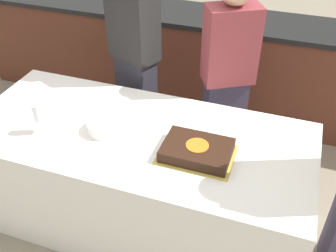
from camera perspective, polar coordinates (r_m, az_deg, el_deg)
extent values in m
plane|color=gray|center=(2.88, -3.80, -12.77)|extent=(14.00, 14.00, 0.00)
cube|color=#5B2D1E|center=(3.76, 4.95, 8.98)|extent=(4.40, 0.55, 0.88)
cube|color=black|center=(3.57, 5.35, 15.52)|extent=(4.40, 0.58, 0.04)
cube|color=white|center=(2.61, -4.13, -7.47)|extent=(2.10, 0.92, 0.75)
cube|color=gold|center=(2.20, 4.19, -4.18)|extent=(0.42, 0.31, 0.00)
cube|color=black|center=(2.18, 4.23, -3.50)|extent=(0.38, 0.27, 0.06)
cylinder|color=orange|center=(2.16, 4.27, -2.81)|extent=(0.13, 0.13, 0.00)
cylinder|color=white|center=(2.38, -9.15, -0.01)|extent=(0.21, 0.21, 0.07)
cylinder|color=white|center=(2.48, -17.78, -0.83)|extent=(0.06, 0.06, 0.00)
cylinder|color=white|center=(2.45, -17.97, -0.02)|extent=(0.01, 0.01, 0.08)
cylinder|color=white|center=(2.40, -18.40, 1.85)|extent=(0.06, 0.06, 0.11)
cylinder|color=white|center=(2.42, 7.85, -0.21)|extent=(0.21, 0.21, 0.00)
cube|color=#383347|center=(3.00, 7.87, -0.07)|extent=(0.33, 0.28, 0.81)
cube|color=brown|center=(2.65, 9.08, 11.53)|extent=(0.40, 0.34, 0.53)
cube|color=#282833|center=(3.15, -4.46, 2.86)|extent=(0.34, 0.27, 0.87)
cube|color=black|center=(2.80, -5.20, 15.51)|extent=(0.41, 0.33, 0.61)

